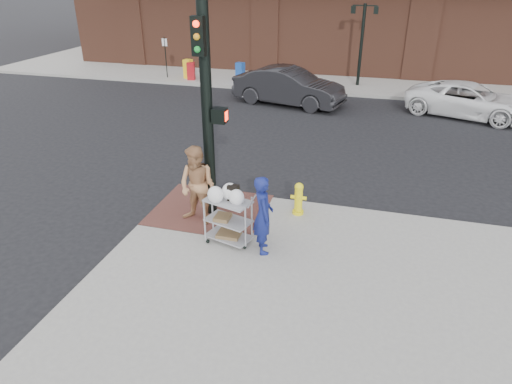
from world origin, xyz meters
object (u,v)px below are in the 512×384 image
(pedestrian_tan, at_px, (197,186))
(fire_hydrant, at_px, (299,198))
(sedan_dark, at_px, (289,87))
(lamp_post, at_px, (362,36))
(minivan_white, at_px, (469,100))
(traffic_signal_pole, at_px, (208,109))
(utility_cart, at_px, (228,217))
(woman_blue, at_px, (263,215))

(pedestrian_tan, distance_m, fire_hydrant, 2.53)
(sedan_dark, xyz_separation_m, fire_hydrant, (2.47, -10.47, -0.25))
(lamp_post, relative_size, pedestrian_tan, 2.07)
(lamp_post, relative_size, minivan_white, 0.79)
(sedan_dark, bearing_deg, fire_hydrant, -153.57)
(lamp_post, height_order, traffic_signal_pole, traffic_signal_pole)
(sedan_dark, xyz_separation_m, utility_cart, (1.20, -12.16, -0.06))
(minivan_white, xyz_separation_m, fire_hydrant, (-5.26, -10.67, -0.12))
(traffic_signal_pole, xyz_separation_m, woman_blue, (1.67, -1.31, -1.80))
(lamp_post, xyz_separation_m, utility_cart, (-1.64, -16.38, -1.84))
(lamp_post, xyz_separation_m, woman_blue, (-0.81, -16.53, -1.59))
(pedestrian_tan, xyz_separation_m, minivan_white, (7.50, 11.72, -0.41))
(woman_blue, relative_size, pedestrian_tan, 0.91)
(sedan_dark, height_order, fire_hydrant, sedan_dark)
(fire_hydrant, bearing_deg, traffic_signal_pole, -165.69)
(traffic_signal_pole, xyz_separation_m, pedestrian_tan, (-0.14, -0.51, -1.72))
(lamp_post, height_order, sedan_dark, lamp_post)
(traffic_signal_pole, height_order, fire_hydrant, traffic_signal_pole)
(lamp_post, xyz_separation_m, sedan_dark, (-2.85, -4.22, -1.78))
(lamp_post, distance_m, woman_blue, 16.63)
(woman_blue, bearing_deg, minivan_white, -46.98)
(traffic_signal_pole, height_order, pedestrian_tan, traffic_signal_pole)
(sedan_dark, relative_size, fire_hydrant, 5.99)
(pedestrian_tan, height_order, sedan_dark, pedestrian_tan)
(minivan_white, relative_size, fire_hydrant, 5.94)
(traffic_signal_pole, relative_size, sedan_dark, 0.98)
(pedestrian_tan, relative_size, utility_cart, 1.39)
(traffic_signal_pole, xyz_separation_m, sedan_dark, (-0.37, 11.01, -1.99))
(lamp_post, height_order, utility_cart, lamp_post)
(pedestrian_tan, xyz_separation_m, utility_cart, (0.98, -0.64, -0.33))
(utility_cart, height_order, fire_hydrant, utility_cart)
(woman_blue, bearing_deg, pedestrian_tan, 43.85)
(traffic_signal_pole, distance_m, minivan_white, 13.57)
(traffic_signal_pole, distance_m, utility_cart, 2.50)
(pedestrian_tan, xyz_separation_m, sedan_dark, (-0.23, 11.52, -0.28))
(lamp_post, xyz_separation_m, pedestrian_tan, (-2.62, -15.74, -1.50))
(pedestrian_tan, bearing_deg, sedan_dark, 103.10)
(lamp_post, bearing_deg, sedan_dark, -123.99)
(sedan_dark, xyz_separation_m, minivan_white, (7.73, 0.20, -0.14))
(pedestrian_tan, bearing_deg, minivan_white, 69.36)
(woman_blue, xyz_separation_m, minivan_white, (5.69, 12.51, -0.33))
(traffic_signal_pole, height_order, minivan_white, traffic_signal_pole)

